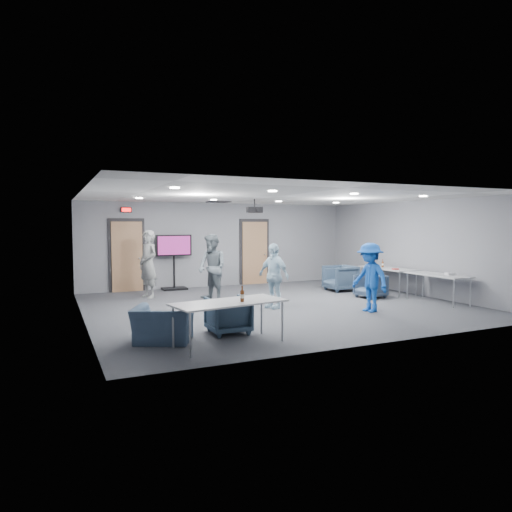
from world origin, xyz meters
name	(u,v)px	position (x,y,z in m)	size (l,w,h in m)	color
floor	(276,305)	(0.00, 0.00, 0.00)	(9.00, 9.00, 0.00)	#37393F
ceiling	(276,197)	(0.00, 0.00, 2.70)	(9.00, 9.00, 0.00)	white
wall_back	(221,245)	(0.00, 4.00, 1.35)	(9.00, 0.02, 2.70)	gray
wall_front	(384,264)	(0.00, -4.00, 1.35)	(9.00, 0.02, 2.70)	gray
wall_left	(82,257)	(-4.50, 0.00, 1.35)	(0.02, 8.00, 2.70)	gray
wall_right	(415,247)	(4.50, 0.00, 1.35)	(0.02, 8.00, 2.70)	gray
door_left	(127,256)	(-3.00, 3.95, 1.07)	(1.06, 0.17, 2.24)	black
door_right	(254,252)	(1.20, 3.95, 1.07)	(1.06, 0.17, 2.24)	black
exit_sign	(126,210)	(-3.00, 3.93, 2.45)	(0.32, 0.08, 0.16)	black
hvac_diffuser	(218,202)	(-0.50, 2.80, 2.69)	(0.60, 0.60, 0.03)	black
downlights	(276,197)	(0.00, 0.00, 2.68)	(6.18, 3.78, 0.02)	white
person_a	(148,264)	(-2.66, 2.50, 0.93)	(0.68, 0.44, 1.86)	gray
person_b	(212,267)	(-1.21, 1.33, 0.88)	(0.86, 0.67, 1.76)	slate
person_c	(273,276)	(-0.22, -0.31, 0.78)	(0.92, 0.38, 1.57)	silver
person_d	(370,277)	(1.60, -1.64, 0.80)	(1.03, 0.59, 1.59)	#1B50B0
chair_right_a	(340,278)	(2.90, 1.39, 0.39)	(0.83, 0.85, 0.78)	#334459
chair_right_b	(370,286)	(2.90, -0.04, 0.32)	(0.68, 0.70, 0.64)	#34445A
chair_front_a	(228,315)	(-2.13, -2.24, 0.34)	(0.73, 0.75, 0.68)	#374B5F
chair_front_b	(163,324)	(-3.39, -2.40, 0.31)	(0.96, 0.84, 0.62)	#3B4E66
table_right_a	(388,269)	(4.00, 0.55, 0.69)	(0.76, 1.83, 0.73)	#AAACAF
table_right_b	(438,276)	(4.00, -1.35, 0.68)	(0.72, 1.72, 0.73)	#AAACAF
table_front_left	(229,304)	(-2.40, -3.00, 0.69)	(2.02, 1.10, 0.73)	#AAACAF
bottle_front	(242,296)	(-2.21, -3.10, 0.83)	(0.07, 0.07, 0.27)	#5C2A0F
bottle_right	(383,264)	(4.00, 0.79, 0.82)	(0.06, 0.06, 0.24)	#5C2A0F
snack_box	(395,269)	(3.83, 0.04, 0.75)	(0.17, 0.11, 0.04)	#B7332D
wrapper	(450,274)	(4.20, -1.56, 0.76)	(0.23, 0.16, 0.05)	silver
tv_stand	(174,259)	(-1.62, 3.75, 0.96)	(1.11, 0.53, 1.70)	black
projector	(255,210)	(-0.12, 1.02, 2.40)	(0.46, 0.41, 0.37)	black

